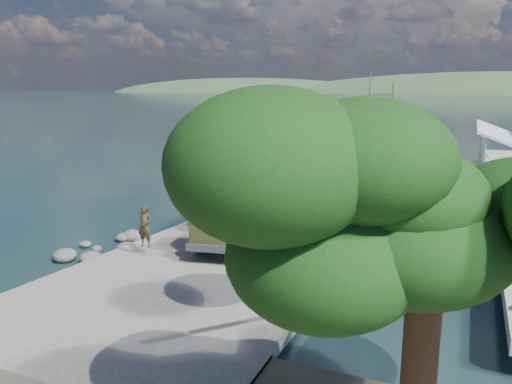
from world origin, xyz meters
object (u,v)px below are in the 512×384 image
(soldier, at_px, (145,235))
(landing_craft, at_px, (351,172))
(overhang_tree, at_px, (403,184))
(military_truck, at_px, (241,198))

(soldier, bearing_deg, landing_craft, 76.23)
(overhang_tree, bearing_deg, soldier, 145.54)
(landing_craft, xyz_separation_m, military_truck, (-1.23, -19.19, 1.58))
(landing_craft, distance_m, overhang_tree, 32.98)
(military_truck, xyz_separation_m, soldier, (-2.55, -4.42, -0.96))
(military_truck, xyz_separation_m, overhang_tree, (9.10, -12.41, 3.65))
(landing_craft, xyz_separation_m, overhang_tree, (7.87, -31.60, 5.23))
(overhang_tree, bearing_deg, military_truck, 126.24)
(overhang_tree, bearing_deg, landing_craft, 103.98)
(military_truck, relative_size, soldier, 4.55)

